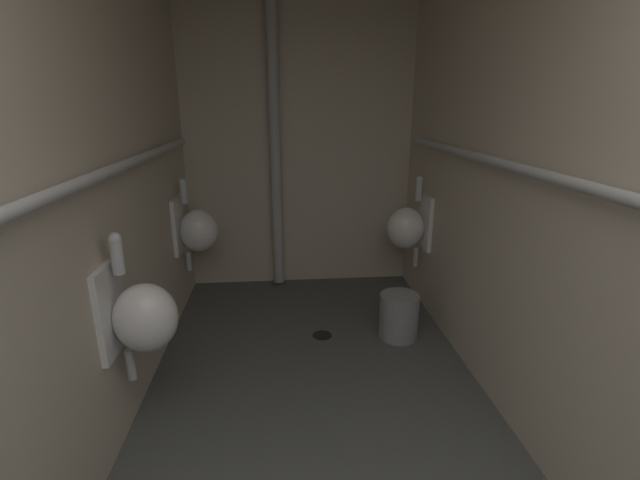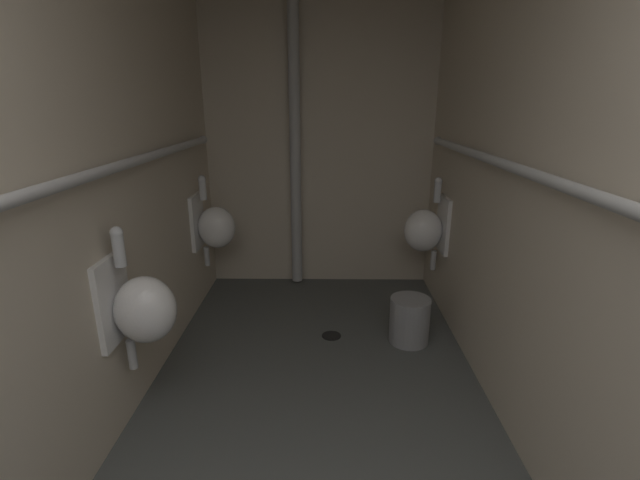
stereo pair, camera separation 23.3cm
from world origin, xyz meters
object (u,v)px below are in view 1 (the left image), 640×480
at_px(urinal_left_mid, 141,316).
at_px(urinal_right_mid, 408,227).
at_px(standpipe_back_wall, 275,141).
at_px(floor_drain, 322,335).
at_px(urinal_left_far, 196,230).
at_px(waste_bin, 399,316).

distance_m(urinal_left_mid, urinal_right_mid, 2.21).
relative_size(standpipe_back_wall, floor_drain, 18.48).
relative_size(urinal_left_far, urinal_right_mid, 1.00).
distance_m(urinal_left_mid, floor_drain, 1.48).
distance_m(floor_drain, waste_bin, 0.58).
relative_size(urinal_left_mid, urinal_left_far, 1.00).
distance_m(standpipe_back_wall, waste_bin, 1.79).
relative_size(urinal_left_far, floor_drain, 5.39).
height_order(urinal_right_mid, waste_bin, urinal_right_mid).
bearing_deg(urinal_right_mid, urinal_left_far, 177.72).
height_order(urinal_left_mid, floor_drain, urinal_left_mid).
relative_size(urinal_right_mid, waste_bin, 2.29).
relative_size(floor_drain, waste_bin, 0.43).
bearing_deg(standpipe_back_wall, urinal_left_far, -146.05).
xyz_separation_m(urinal_left_mid, floor_drain, (0.95, 0.91, -0.67)).
xyz_separation_m(urinal_left_far, floor_drain, (0.95, -0.57, -0.67)).
xyz_separation_m(urinal_left_mid, waste_bin, (1.50, 0.85, -0.51)).
xyz_separation_m(urinal_left_mid, urinal_right_mid, (1.70, 1.41, 0.00)).
xyz_separation_m(urinal_left_far, waste_bin, (1.50, -0.63, -0.51)).
bearing_deg(urinal_left_far, urinal_left_mid, -90.00).
height_order(urinal_left_far, urinal_right_mid, same).
distance_m(urinal_left_far, urinal_right_mid, 1.70).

